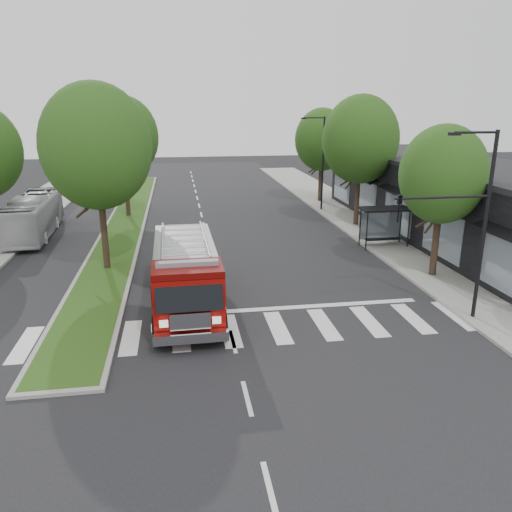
# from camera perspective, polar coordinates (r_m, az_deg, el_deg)

# --- Properties ---
(ground) EXTENTS (140.00, 140.00, 0.00)m
(ground) POSITION_cam_1_polar(r_m,az_deg,el_deg) (23.52, -3.74, -5.42)
(ground) COLOR black
(ground) RESTS_ON ground
(sidewalk_right) EXTENTS (5.00, 80.00, 0.15)m
(sidewalk_right) POSITION_cam_1_polar(r_m,az_deg,el_deg) (35.90, 14.96, 2.04)
(sidewalk_right) COLOR gray
(sidewalk_right) RESTS_ON ground
(median) EXTENTS (3.00, 50.00, 0.15)m
(median) POSITION_cam_1_polar(r_m,az_deg,el_deg) (40.87, -14.57, 3.85)
(median) COLOR gray
(median) RESTS_ON ground
(storefront_row) EXTENTS (8.00, 30.00, 5.00)m
(storefront_row) POSITION_cam_1_polar(r_m,az_deg,el_deg) (37.44, 21.59, 5.83)
(storefront_row) COLOR black
(storefront_row) RESTS_ON ground
(bus_shelter) EXTENTS (3.20, 1.60, 2.61)m
(bus_shelter) POSITION_cam_1_polar(r_m,az_deg,el_deg) (33.29, 14.42, 4.43)
(bus_shelter) COLOR black
(bus_shelter) RESTS_ON ground
(tree_right_near) EXTENTS (4.40, 4.40, 8.05)m
(tree_right_near) POSITION_cam_1_polar(r_m,az_deg,el_deg) (27.42, 20.56, 8.69)
(tree_right_near) COLOR black
(tree_right_near) RESTS_ON ground
(tree_right_mid) EXTENTS (5.60, 5.60, 9.72)m
(tree_right_mid) POSITION_cam_1_polar(r_m,az_deg,el_deg) (38.19, 11.86, 12.89)
(tree_right_mid) COLOR black
(tree_right_mid) RESTS_ON ground
(tree_right_far) EXTENTS (5.00, 5.00, 8.73)m
(tree_right_far) POSITION_cam_1_polar(r_m,az_deg,el_deg) (47.71, 7.53, 13.04)
(tree_right_far) COLOR black
(tree_right_far) RESTS_ON ground
(tree_median_near) EXTENTS (5.80, 5.80, 10.16)m
(tree_median_near) POSITION_cam_1_polar(r_m,az_deg,el_deg) (28.08, -17.78, 11.81)
(tree_median_near) COLOR black
(tree_median_near) RESTS_ON ground
(tree_median_far) EXTENTS (5.60, 5.60, 9.72)m
(tree_median_far) POSITION_cam_1_polar(r_m,az_deg,el_deg) (41.97, -14.98, 13.01)
(tree_median_far) COLOR black
(tree_median_far) RESTS_ON ground
(streetlight_right_near) EXTENTS (4.08, 0.22, 8.00)m
(streetlight_right_near) POSITION_cam_1_polar(r_m,az_deg,el_deg) (21.93, 22.91, 4.38)
(streetlight_right_near) COLOR black
(streetlight_right_near) RESTS_ON ground
(streetlight_right_far) EXTENTS (2.11, 0.20, 8.00)m
(streetlight_right_far) POSITION_cam_1_polar(r_m,az_deg,el_deg) (43.67, 7.47, 10.91)
(streetlight_right_far) COLOR black
(streetlight_right_far) RESTS_ON ground
(fire_engine) EXTENTS (2.98, 9.35, 3.23)m
(fire_engine) POSITION_cam_1_polar(r_m,az_deg,el_deg) (22.75, -8.04, -2.18)
(fire_engine) COLOR #590704
(fire_engine) RESTS_ON ground
(city_bus) EXTENTS (2.96, 10.38, 2.86)m
(city_bus) POSITION_cam_1_polar(r_m,az_deg,el_deg) (38.58, -24.06, 4.22)
(city_bus) COLOR #ADADB2
(city_bus) RESTS_ON ground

